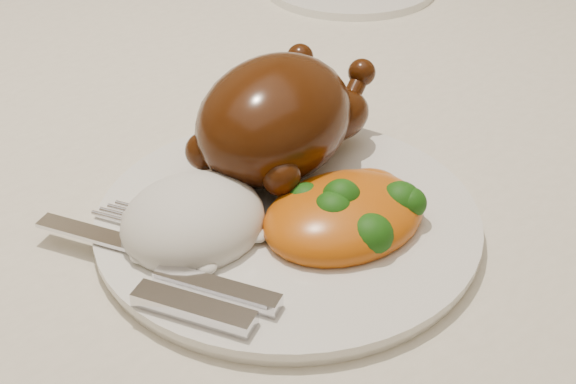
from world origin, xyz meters
TOP-DOWN VIEW (x-y plane):
  - dining_table at (0.00, 0.00)m, footprint 1.60×0.90m
  - tablecloth at (0.00, 0.00)m, footprint 1.73×1.03m
  - dinner_plate at (-0.03, -0.18)m, footprint 0.34×0.34m
  - roast_chicken at (0.01, -0.13)m, footprint 0.19×0.15m
  - rice_mound at (-0.09, -0.16)m, footprint 0.11×0.11m
  - mac_and_cheese at (0.00, -0.22)m, footprint 0.13×0.11m
  - cutlery at (-0.13, -0.20)m, footprint 0.08×0.19m

SIDE VIEW (x-z plane):
  - dining_table at x=0.00m, z-range 0.29..1.05m
  - tablecloth at x=0.00m, z-range 0.65..0.83m
  - dinner_plate at x=-0.03m, z-range 0.77..0.78m
  - cutlery at x=-0.13m, z-range 0.78..0.79m
  - rice_mound at x=-0.09m, z-range 0.76..0.82m
  - mac_and_cheese at x=0.00m, z-range 0.77..0.82m
  - roast_chicken at x=0.01m, z-range 0.78..0.87m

